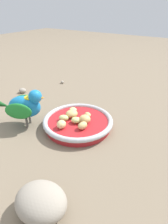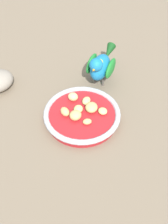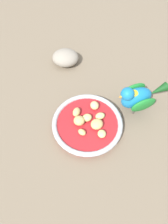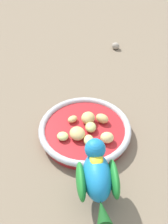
{
  "view_description": "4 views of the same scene",
  "coord_description": "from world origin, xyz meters",
  "px_view_note": "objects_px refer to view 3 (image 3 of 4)",
  "views": [
    {
      "loc": [
        -0.45,
        -0.31,
        0.35
      ],
      "look_at": [
        -0.02,
        -0.03,
        0.06
      ],
      "focal_mm": 31.49,
      "sensor_mm": 36.0,
      "label": 1
    },
    {
      "loc": [
        0.42,
        -0.39,
        0.66
      ],
      "look_at": [
        -0.0,
        -0.02,
        0.05
      ],
      "focal_mm": 49.09,
      "sensor_mm": 36.0,
      "label": 2
    },
    {
      "loc": [
        0.28,
        0.01,
        0.57
      ],
      "look_at": [
        -0.04,
        -0.02,
        0.06
      ],
      "focal_mm": 32.49,
      "sensor_mm": 36.0,
      "label": 3
    },
    {
      "loc": [
        -0.2,
        0.46,
        0.56
      ],
      "look_at": [
        -0.02,
        -0.02,
        0.07
      ],
      "focal_mm": 49.76,
      "sensor_mm": 36.0,
      "label": 4
    }
  ],
  "objects_px": {
    "feeding_bowl": "(87,124)",
    "apple_piece_7": "(76,112)",
    "apple_piece_5": "(94,105)",
    "apple_piece_6": "(100,116)",
    "apple_piece_1": "(79,121)",
    "apple_piece_0": "(97,124)",
    "parrot": "(138,97)",
    "apple_piece_2": "(102,134)",
    "rock_large": "(65,58)",
    "apple_piece_4": "(87,118)",
    "apple_piece_3": "(82,132)"
  },
  "relations": [
    {
      "from": "apple_piece_2",
      "to": "apple_piece_6",
      "type": "height_order",
      "value": "apple_piece_6"
    },
    {
      "from": "apple_piece_0",
      "to": "parrot",
      "type": "height_order",
      "value": "parrot"
    },
    {
      "from": "apple_piece_0",
      "to": "rock_large",
      "type": "bearing_deg",
      "value": -153.84
    },
    {
      "from": "apple_piece_5",
      "to": "rock_large",
      "type": "relative_size",
      "value": 0.3
    },
    {
      "from": "apple_piece_7",
      "to": "rock_large",
      "type": "height_order",
      "value": "rock_large"
    },
    {
      "from": "apple_piece_1",
      "to": "apple_piece_2",
      "type": "height_order",
      "value": "apple_piece_1"
    },
    {
      "from": "apple_piece_0",
      "to": "parrot",
      "type": "bearing_deg",
      "value": 127.0
    },
    {
      "from": "feeding_bowl",
      "to": "parrot",
      "type": "height_order",
      "value": "parrot"
    },
    {
      "from": "apple_piece_1",
      "to": "apple_piece_5",
      "type": "xyz_separation_m",
      "value": [
        -0.06,
        0.04,
        -0.0
      ]
    },
    {
      "from": "apple_piece_2",
      "to": "apple_piece_5",
      "type": "xyz_separation_m",
      "value": [
        -0.1,
        -0.03,
        0.0
      ]
    },
    {
      "from": "parrot",
      "to": "apple_piece_4",
      "type": "bearing_deg",
      "value": -2.03
    },
    {
      "from": "apple_piece_1",
      "to": "apple_piece_6",
      "type": "height_order",
      "value": "apple_piece_1"
    },
    {
      "from": "apple_piece_4",
      "to": "apple_piece_7",
      "type": "height_order",
      "value": "apple_piece_7"
    },
    {
      "from": "apple_piece_5",
      "to": "feeding_bowl",
      "type": "bearing_deg",
      "value": -15.97
    },
    {
      "from": "apple_piece_5",
      "to": "parrot",
      "type": "xyz_separation_m",
      "value": [
        -0.02,
        0.13,
        0.03
      ]
    },
    {
      "from": "apple_piece_2",
      "to": "parrot",
      "type": "bearing_deg",
      "value": 139.4
    },
    {
      "from": "feeding_bowl",
      "to": "apple_piece_4",
      "type": "relative_size",
      "value": 7.41
    },
    {
      "from": "feeding_bowl",
      "to": "apple_piece_6",
      "type": "height_order",
      "value": "apple_piece_6"
    },
    {
      "from": "feeding_bowl",
      "to": "apple_piece_1",
      "type": "height_order",
      "value": "apple_piece_1"
    },
    {
      "from": "apple_piece_7",
      "to": "parrot",
      "type": "distance_m",
      "value": 0.19
    },
    {
      "from": "apple_piece_0",
      "to": "rock_large",
      "type": "relative_size",
      "value": 0.38
    },
    {
      "from": "feeding_bowl",
      "to": "apple_piece_7",
      "type": "height_order",
      "value": "apple_piece_7"
    },
    {
      "from": "apple_piece_7",
      "to": "apple_piece_1",
      "type": "bearing_deg",
      "value": 21.47
    },
    {
      "from": "apple_piece_3",
      "to": "rock_large",
      "type": "relative_size",
      "value": 0.25
    },
    {
      "from": "apple_piece_2",
      "to": "apple_piece_3",
      "type": "bearing_deg",
      "value": -89.56
    },
    {
      "from": "apple_piece_3",
      "to": "apple_piece_7",
      "type": "distance_m",
      "value": 0.07
    },
    {
      "from": "apple_piece_0",
      "to": "apple_piece_4",
      "type": "bearing_deg",
      "value": -123.75
    },
    {
      "from": "apple_piece_0",
      "to": "apple_piece_6",
      "type": "bearing_deg",
      "value": 165.22
    },
    {
      "from": "apple_piece_0",
      "to": "rock_large",
      "type": "height_order",
      "value": "rock_large"
    },
    {
      "from": "apple_piece_3",
      "to": "rock_large",
      "type": "distance_m",
      "value": 0.33
    },
    {
      "from": "apple_piece_0",
      "to": "apple_piece_4",
      "type": "distance_m",
      "value": 0.04
    },
    {
      "from": "apple_piece_2",
      "to": "rock_large",
      "type": "distance_m",
      "value": 0.35
    },
    {
      "from": "apple_piece_3",
      "to": "apple_piece_4",
      "type": "bearing_deg",
      "value": 167.97
    },
    {
      "from": "apple_piece_4",
      "to": "apple_piece_3",
      "type": "bearing_deg",
      "value": -12.03
    },
    {
      "from": "apple_piece_2",
      "to": "rock_large",
      "type": "height_order",
      "value": "rock_large"
    },
    {
      "from": "apple_piece_4",
      "to": "apple_piece_6",
      "type": "height_order",
      "value": "same"
    },
    {
      "from": "apple_piece_3",
      "to": "apple_piece_1",
      "type": "bearing_deg",
      "value": -160.94
    },
    {
      "from": "apple_piece_5",
      "to": "apple_piece_6",
      "type": "relative_size",
      "value": 1.0
    },
    {
      "from": "apple_piece_2",
      "to": "apple_piece_7",
      "type": "height_order",
      "value": "apple_piece_7"
    },
    {
      "from": "apple_piece_6",
      "to": "rock_large",
      "type": "xyz_separation_m",
      "value": [
        -0.25,
        -0.15,
        -0.01
      ]
    },
    {
      "from": "apple_piece_2",
      "to": "apple_piece_6",
      "type": "xyz_separation_m",
      "value": [
        -0.06,
        -0.01,
        0.0
      ]
    },
    {
      "from": "apple_piece_1",
      "to": "apple_piece_7",
      "type": "height_order",
      "value": "apple_piece_1"
    },
    {
      "from": "apple_piece_3",
      "to": "parrot",
      "type": "xyz_separation_m",
      "value": [
        -0.12,
        0.16,
        0.04
      ]
    },
    {
      "from": "apple_piece_1",
      "to": "apple_piece_0",
      "type": "bearing_deg",
      "value": 83.98
    },
    {
      "from": "apple_piece_1",
      "to": "apple_piece_7",
      "type": "xyz_separation_m",
      "value": [
        -0.03,
        -0.01,
        -0.0
      ]
    },
    {
      "from": "apple_piece_6",
      "to": "rock_large",
      "type": "distance_m",
      "value": 0.29
    },
    {
      "from": "apple_piece_4",
      "to": "apple_piece_7",
      "type": "xyz_separation_m",
      "value": [
        -0.02,
        -0.04,
        0.0
      ]
    },
    {
      "from": "apple_piece_4",
      "to": "feeding_bowl",
      "type": "bearing_deg",
      "value": 9.18
    },
    {
      "from": "apple_piece_0",
      "to": "apple_piece_6",
      "type": "xyz_separation_m",
      "value": [
        -0.03,
        0.01,
        -0.0
      ]
    },
    {
      "from": "apple_piece_6",
      "to": "apple_piece_7",
      "type": "distance_m",
      "value": 0.07
    }
  ]
}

